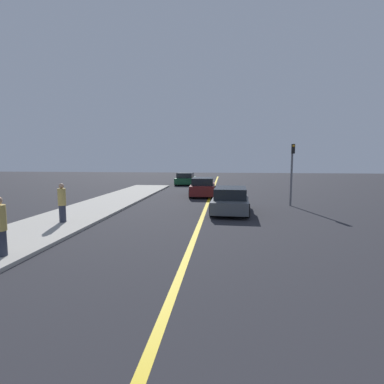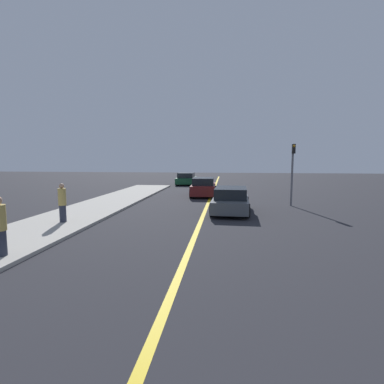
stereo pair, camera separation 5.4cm
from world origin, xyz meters
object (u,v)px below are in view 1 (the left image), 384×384
(car_near_right_lane, at_px, (230,200))
(car_ahead_center, at_px, (203,187))
(pedestrian_mid_group, at_px, (62,203))
(traffic_light, at_px, (292,168))
(car_far_distant, at_px, (186,179))

(car_near_right_lane, height_order, car_ahead_center, car_ahead_center)
(car_near_right_lane, xyz_separation_m, pedestrian_mid_group, (-7.13, -3.74, 0.31))
(car_near_right_lane, height_order, traffic_light, traffic_light)
(car_near_right_lane, bearing_deg, car_ahead_center, 108.80)
(car_far_distant, height_order, traffic_light, traffic_light)
(car_near_right_lane, relative_size, traffic_light, 1.18)
(car_near_right_lane, relative_size, car_far_distant, 1.08)
(car_ahead_center, bearing_deg, pedestrian_mid_group, -118.24)
(car_near_right_lane, relative_size, car_ahead_center, 1.09)
(car_ahead_center, distance_m, car_far_distant, 9.80)
(car_far_distant, bearing_deg, car_ahead_center, -74.63)
(car_ahead_center, bearing_deg, car_near_right_lane, -74.85)
(car_far_distant, xyz_separation_m, traffic_light, (8.06, -13.43, 1.65))
(pedestrian_mid_group, distance_m, traffic_light, 12.50)
(car_near_right_lane, height_order, pedestrian_mid_group, pedestrian_mid_group)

